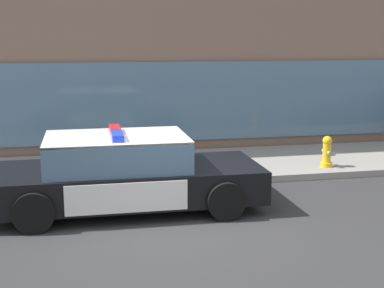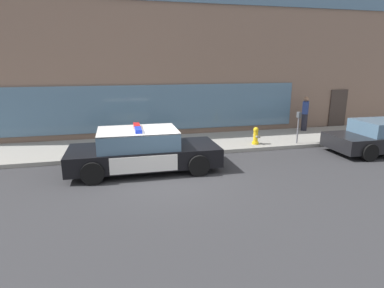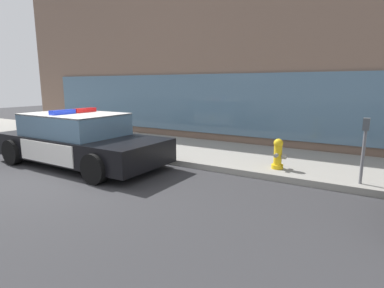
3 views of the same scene
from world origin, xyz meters
name	(u,v)px [view 2 (image 2 of 3)]	position (x,y,z in m)	size (l,w,h in m)	color
ground	(173,176)	(0.00, 0.00, 0.00)	(48.00, 48.00, 0.00)	#303033
sidewalk	(157,145)	(0.00, 3.64, 0.07)	(48.00, 3.21, 0.15)	gray
storefront_building	(188,44)	(2.79, 9.92, 4.57)	(23.90, 9.32, 9.15)	#7A6051
police_cruiser	(143,150)	(-0.84, 0.84, 0.68)	(4.87, 2.18, 1.49)	black
fire_hydrant	(256,136)	(4.02, 2.62, 0.50)	(0.34, 0.39, 0.73)	gold
pedestrian_on_sidewalk	(305,114)	(7.57, 4.61, 1.01)	(0.46, 0.47, 1.71)	#23232D
parking_meter	(298,122)	(5.79, 2.34, 1.08)	(0.12, 0.18, 1.34)	slate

